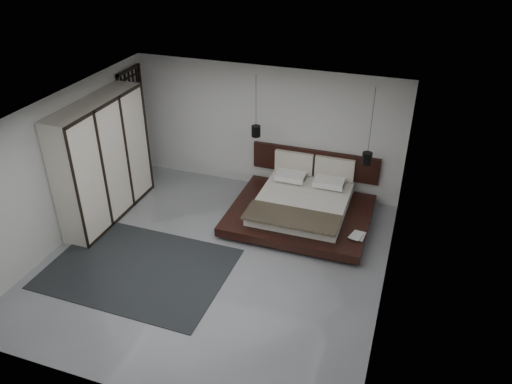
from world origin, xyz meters
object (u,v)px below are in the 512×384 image
at_px(rug, 139,268).
at_px(wardrobe, 103,160).
at_px(pendant_right, 367,158).
at_px(pendant_left, 256,131).
at_px(lattice_screen, 135,125).
at_px(bed, 302,206).

bearing_deg(rug, wardrobe, 135.95).
bearing_deg(rug, pendant_right, 40.80).
relative_size(pendant_left, wardrobe, 0.52).
distance_m(lattice_screen, pendant_right, 5.24).
xyz_separation_m(pendant_left, pendant_right, (2.30, -0.00, -0.25)).
distance_m(pendant_left, pendant_right, 2.31).
distance_m(lattice_screen, pendant_left, 2.96).
bearing_deg(pendant_right, lattice_screen, 178.90).
relative_size(pendant_left, rug, 0.41).
bearing_deg(pendant_right, rug, -139.20).
bearing_deg(bed, lattice_screen, 172.43).
xyz_separation_m(lattice_screen, wardrobe, (0.25, -1.66, -0.06)).
xyz_separation_m(lattice_screen, rug, (1.75, -3.11, -1.29)).
bearing_deg(rug, pendant_left, 68.42).
xyz_separation_m(bed, pendant_left, (-1.15, 0.44, 1.33)).
relative_size(pendant_left, pendant_right, 0.83).
distance_m(pendant_left, rug, 3.62).
bearing_deg(bed, rug, -132.33).
height_order(pendant_left, rug, pendant_left).
distance_m(pendant_left, wardrobe, 3.13).
xyz_separation_m(pendant_left, wardrobe, (-2.69, -1.56, -0.38)).
relative_size(bed, pendant_right, 1.79).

